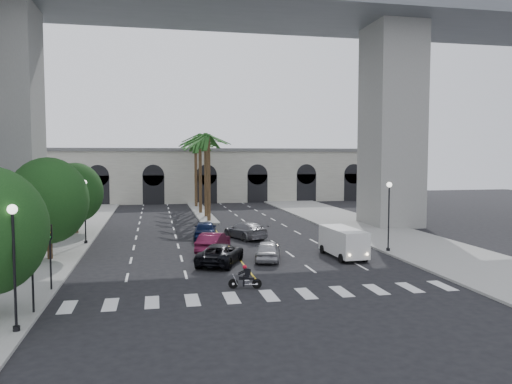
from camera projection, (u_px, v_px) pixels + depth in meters
name	position (u px, v px, depth m)	size (l,w,h in m)	color
ground	(263.00, 288.00, 27.51)	(140.00, 140.00, 0.00)	black
sidewalk_left	(36.00, 248.00, 39.18)	(8.00, 100.00, 0.15)	gray
sidewalk_right	(389.00, 236.00, 45.14)	(8.00, 100.00, 0.15)	gray
median	(201.00, 212.00, 64.64)	(2.00, 24.00, 0.20)	gray
pier_building	(191.00, 175.00, 80.96)	(71.00, 10.50, 8.50)	beige
bridge	(249.00, 40.00, 48.36)	(75.00, 13.00, 26.00)	gray
palm_a	(208.00, 139.00, 54.22)	(3.20, 3.20, 10.30)	#47331E
palm_b	(206.00, 138.00, 58.13)	(3.20, 3.20, 10.60)	#47331E
palm_c	(200.00, 143.00, 62.01)	(3.20, 3.20, 10.10)	#47331E
palm_d	(200.00, 138.00, 65.94)	(3.20, 3.20, 10.90)	#47331E
palm_e	(196.00, 142.00, 69.83)	(3.20, 3.20, 10.40)	#47331E
palm_f	(195.00, 141.00, 73.78)	(3.20, 3.20, 10.70)	#47331E
street_tree_mid	(48.00, 201.00, 34.40)	(5.44, 5.44, 7.21)	#382616
street_tree_far	(76.00, 193.00, 46.15)	(5.04, 5.04, 6.68)	#382616
lamp_post_left_near	(14.00, 257.00, 20.12)	(0.40, 0.40, 5.35)	black
lamp_post_left_far	(85.00, 206.00, 40.65)	(0.40, 0.40, 5.35)	black
lamp_post_right	(389.00, 210.00, 37.36)	(0.40, 0.40, 5.35)	black
traffic_signal_near	(32.00, 261.00, 22.64)	(0.25, 0.18, 3.65)	black
traffic_signal_far	(50.00, 246.00, 26.55)	(0.25, 0.18, 3.65)	black
motorcycle_rider	(246.00, 278.00, 27.39)	(1.82, 0.56, 1.33)	black
car_a	(268.00, 250.00, 34.82)	(1.68, 4.17, 1.42)	#9D9DA1
car_b	(213.00, 242.00, 37.79)	(1.61, 4.62, 1.52)	#54102A
car_c	(221.00, 254.00, 33.63)	(2.32, 5.04, 1.40)	black
car_d	(245.00, 230.00, 43.98)	(2.06, 5.08, 1.47)	slate
car_e	(205.00, 230.00, 43.82)	(1.92, 4.77, 1.62)	#0D1940
cargo_van	(343.00, 241.00, 35.73)	(2.17, 5.01, 2.10)	silver
pedestrian_a	(20.00, 268.00, 28.19)	(0.60, 0.39, 1.65)	black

